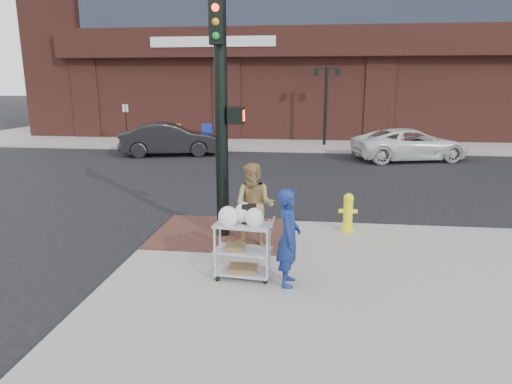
# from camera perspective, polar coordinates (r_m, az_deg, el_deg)

# --- Properties ---
(ground) EXTENTS (220.00, 220.00, 0.00)m
(ground) POSITION_cam_1_polar(r_m,az_deg,el_deg) (9.14, -1.95, -7.97)
(ground) COLOR black
(ground) RESTS_ON ground
(sidewalk_far) EXTENTS (65.00, 36.00, 0.15)m
(sidewalk_far) POSITION_cam_1_polar(r_m,az_deg,el_deg) (42.04, 22.61, 7.99)
(sidewalk_far) COLOR #989690
(sidewalk_far) RESTS_ON ground
(brick_curb_ramp) EXTENTS (2.80, 2.40, 0.01)m
(brick_curb_ramp) POSITION_cam_1_polar(r_m,az_deg,el_deg) (10.03, -4.56, -5.10)
(brick_curb_ramp) COLOR #522D26
(brick_curb_ramp) RESTS_ON sidewalk_near
(lamp_post) EXTENTS (1.32, 0.22, 4.00)m
(lamp_post) POSITION_cam_1_polar(r_m,az_deg,el_deg) (24.43, 8.73, 11.62)
(lamp_post) COLOR black
(lamp_post) RESTS_ON sidewalk_far
(parking_sign) EXTENTS (0.05, 0.05, 2.20)m
(parking_sign) POSITION_cam_1_polar(r_m,az_deg,el_deg) (25.48, -15.92, 8.25)
(parking_sign) COLOR black
(parking_sign) RESTS_ON sidewalk_far
(traffic_signal_pole) EXTENTS (0.61, 0.51, 5.00)m
(traffic_signal_pole) POSITION_cam_1_polar(r_m,az_deg,el_deg) (9.37, -4.27, 10.31)
(traffic_signal_pole) COLOR black
(traffic_signal_pole) RESTS_ON sidewalk_near
(woman_blue) EXTENTS (0.39, 0.59, 1.59)m
(woman_blue) POSITION_cam_1_polar(r_m,az_deg,el_deg) (7.31, 4.10, -5.69)
(woman_blue) COLOR navy
(woman_blue) RESTS_ON sidewalk_near
(pedestrian_tan) EXTENTS (0.93, 0.79, 1.69)m
(pedestrian_tan) POSITION_cam_1_polar(r_m,az_deg,el_deg) (8.97, -0.21, -1.71)
(pedestrian_tan) COLOR #9D7E4A
(pedestrian_tan) RESTS_ON sidewalk_near
(sedan_dark) EXTENTS (4.87, 2.72, 1.52)m
(sedan_dark) POSITION_cam_1_polar(r_m,az_deg,el_deg) (21.99, -10.69, 6.50)
(sedan_dark) COLOR black
(sedan_dark) RESTS_ON ground
(minivan_white) EXTENTS (5.45, 3.57, 1.39)m
(minivan_white) POSITION_cam_1_polar(r_m,az_deg,el_deg) (21.34, 18.69, 5.65)
(minivan_white) COLOR white
(minivan_white) RESTS_ON ground
(utility_cart) EXTENTS (0.97, 0.61, 1.27)m
(utility_cart) POSITION_cam_1_polar(r_m,az_deg,el_deg) (7.60, -1.67, -6.65)
(utility_cart) COLOR #B2B3B8
(utility_cart) RESTS_ON sidewalk_near
(fire_hydrant) EXTENTS (0.40, 0.28, 0.86)m
(fire_hydrant) POSITION_cam_1_polar(r_m,az_deg,el_deg) (10.21, 11.43, -2.45)
(fire_hydrant) COLOR #FFF615
(fire_hydrant) RESTS_ON sidewalk_near
(newsbox_red) EXTENTS (0.50, 0.47, 1.08)m
(newsbox_red) POSITION_cam_1_polar(r_m,az_deg,el_deg) (24.61, -10.32, 7.06)
(newsbox_red) COLOR red
(newsbox_red) RESTS_ON sidewalk_far
(newsbox_yellow) EXTENTS (0.55, 0.52, 1.11)m
(newsbox_yellow) POSITION_cam_1_polar(r_m,az_deg,el_deg) (24.37, -10.06, 7.06)
(newsbox_yellow) COLOR yellow
(newsbox_yellow) RESTS_ON sidewalk_far
(newsbox_blue) EXTENTS (0.49, 0.45, 1.14)m
(newsbox_blue) POSITION_cam_1_polar(r_m,az_deg,el_deg) (23.97, -6.11, 7.11)
(newsbox_blue) COLOR #182E9F
(newsbox_blue) RESTS_ON sidewalk_far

